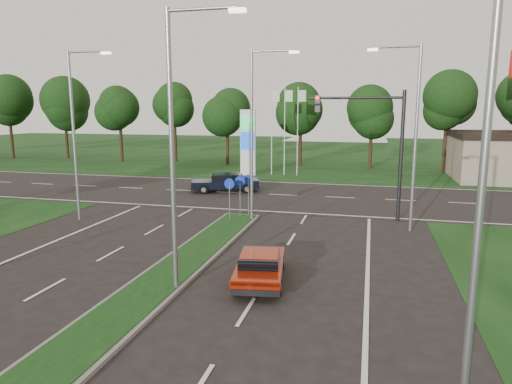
# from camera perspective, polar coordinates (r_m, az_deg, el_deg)

# --- Properties ---
(verge_far) EXTENTS (160.00, 50.00, 0.02)m
(verge_far) POSITION_cam_1_polar(r_m,az_deg,el_deg) (63.02, 7.79, 4.70)
(verge_far) COLOR black
(verge_far) RESTS_ON ground
(cross_road) EXTENTS (160.00, 12.00, 0.02)m
(cross_road) POSITION_cam_1_polar(r_m,az_deg,el_deg) (32.65, 1.67, -0.31)
(cross_road) COLOR black
(cross_road) RESTS_ON ground
(median_kerb) EXTENTS (2.00, 26.00, 0.12)m
(median_kerb) POSITION_cam_1_polar(r_m,az_deg,el_deg) (14.54, -16.19, -14.17)
(median_kerb) COLOR slate
(median_kerb) RESTS_ON ground
(streetlight_median_near) EXTENTS (2.53, 0.22, 9.00)m
(streetlight_median_near) POSITION_cam_1_polar(r_m,az_deg,el_deg) (14.63, -9.80, 6.59)
(streetlight_median_near) COLOR gray
(streetlight_median_near) RESTS_ON ground
(streetlight_median_far) EXTENTS (2.53, 0.22, 9.00)m
(streetlight_median_far) POSITION_cam_1_polar(r_m,az_deg,el_deg) (24.11, -0.08, 8.11)
(streetlight_median_far) COLOR gray
(streetlight_median_far) RESTS_ON ground
(streetlight_left_far) EXTENTS (2.53, 0.22, 9.00)m
(streetlight_left_far) POSITION_cam_1_polar(r_m,az_deg,el_deg) (26.23, -21.52, 7.58)
(streetlight_left_far) COLOR gray
(streetlight_left_far) RESTS_ON ground
(streetlight_right_far) EXTENTS (2.53, 0.22, 9.00)m
(streetlight_right_far) POSITION_cam_1_polar(r_m,az_deg,el_deg) (23.44, 18.90, 7.51)
(streetlight_right_far) COLOR gray
(streetlight_right_far) RESTS_ON ground
(streetlight_right_near) EXTENTS (2.53, 0.22, 9.00)m
(streetlight_right_near) POSITION_cam_1_polar(r_m,az_deg,el_deg) (9.58, 25.48, 3.91)
(streetlight_right_near) COLOR gray
(streetlight_right_near) RESTS_ON ground
(traffic_signal) EXTENTS (5.10, 0.42, 7.00)m
(traffic_signal) POSITION_cam_1_polar(r_m,az_deg,el_deg) (25.38, 14.84, 6.92)
(traffic_signal) COLOR black
(traffic_signal) RESTS_ON ground
(median_signs) EXTENTS (1.16, 1.76, 2.38)m
(median_signs) POSITION_cam_1_polar(r_m,az_deg,el_deg) (25.10, -2.07, 0.46)
(median_signs) COLOR gray
(median_signs) RESTS_ON ground
(gas_pylon) EXTENTS (5.80, 1.26, 8.00)m
(gas_pylon) POSITION_cam_1_polar(r_m,az_deg,el_deg) (41.88, -0.71, 6.43)
(gas_pylon) COLOR silver
(gas_pylon) RESTS_ON ground
(treeline_far) EXTENTS (6.00, 6.00, 9.90)m
(treeline_far) POSITION_cam_1_polar(r_m,az_deg,el_deg) (47.78, 6.05, 11.21)
(treeline_far) COLOR black
(treeline_far) RESTS_ON ground
(red_sedan) EXTENTS (2.17, 4.09, 1.07)m
(red_sedan) POSITION_cam_1_polar(r_m,az_deg,el_deg) (16.22, 0.50, -9.20)
(red_sedan) COLOR #931B08
(red_sedan) RESTS_ON ground
(navy_sedan) EXTENTS (5.26, 3.49, 1.34)m
(navy_sedan) POSITION_cam_1_polar(r_m,az_deg,el_deg) (33.68, -3.85, 1.24)
(navy_sedan) COLOR black
(navy_sedan) RESTS_ON ground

